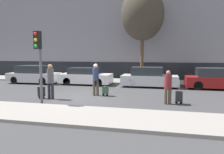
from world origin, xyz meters
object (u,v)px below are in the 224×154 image
object	(u,v)px
parked_car_3	(215,79)
trolley_left	(41,92)
parked_car_1	(85,77)
parked_bicycle	(75,75)
pedestrian_center	(96,77)
pedestrian_right	(168,85)
bare_tree_near_crossing	(143,14)
trolley_center	(105,90)
trolley_right	(179,96)
pedestrian_left	(50,79)
parked_car_2	(149,78)
traffic_light	(39,53)
parked_car_0	(34,75)

from	to	relation	value
parked_car_3	trolley_left	size ratio (longest dim) A/B	3.32
parked_car_1	parked_bicycle	world-z (taller)	parked_car_1
pedestrian_center	pedestrian_right	world-z (taller)	pedestrian_center
pedestrian_center	bare_tree_near_crossing	bearing A→B (deg)	-113.84
trolley_center	bare_tree_near_crossing	size ratio (longest dim) A/B	0.14
trolley_right	bare_tree_near_crossing	distance (m)	9.56
pedestrian_left	pedestrian_center	world-z (taller)	pedestrian_left
parked_car_2	trolley_right	xyz separation A→B (m)	(1.74, -5.21, -0.30)
traffic_light	trolley_center	bearing A→B (deg)	51.13
parked_bicycle	bare_tree_near_crossing	bearing A→B (deg)	-0.58
parked_car_2	pedestrian_center	bearing A→B (deg)	-123.82
trolley_right	parked_car_0	bearing A→B (deg)	154.97
pedestrian_right	parked_car_1	bearing A→B (deg)	-60.05
parked_car_3	bare_tree_near_crossing	bearing A→B (deg)	154.89
parked_car_3	trolley_left	bearing A→B (deg)	-150.29
pedestrian_center	traffic_light	bearing A→B (deg)	51.01
pedestrian_right	parked_bicycle	size ratio (longest dim) A/B	0.91
pedestrian_left	parked_car_1	bearing A→B (deg)	91.23
parked_car_0	parked_car_3	distance (m)	13.72
parked_car_2	trolley_center	xyz separation A→B (m)	(-2.20, -4.03, -0.34)
parked_car_1	pedestrian_right	distance (m)	8.18
parked_car_1	parked_car_3	bearing A→B (deg)	-0.53
pedestrian_right	pedestrian_left	bearing A→B (deg)	-16.40
pedestrian_left	trolley_center	world-z (taller)	pedestrian_left
parked_car_3	pedestrian_center	xyz separation A→B (m)	(-7.18, -4.08, 0.38)
pedestrian_right	bare_tree_near_crossing	size ratio (longest dim) A/B	0.21
parked_car_2	traffic_light	xyz separation A→B (m)	(-4.54, -6.94, 1.76)
trolley_left	traffic_light	bearing A→B (deg)	-60.83
trolley_center	parked_bicycle	world-z (taller)	parked_bicycle
pedestrian_center	parked_car_0	bearing A→B (deg)	-38.35
parked_car_2	parked_bicycle	bearing A→B (deg)	159.93
pedestrian_left	trolley_right	distance (m)	6.54
trolley_left	bare_tree_near_crossing	distance (m)	10.57
pedestrian_right	parked_bicycle	xyz separation A→B (m)	(-7.98, 7.85, -0.41)
parked_car_3	trolley_center	distance (m)	7.76
parked_car_0	trolley_left	world-z (taller)	parked_car_0
parked_car_2	trolley_left	world-z (taller)	parked_car_2
parked_car_3	pedestrian_left	world-z (taller)	pedestrian_left
parked_car_3	bare_tree_near_crossing	distance (m)	7.53
parked_car_0	parked_car_2	distance (m)	9.29
parked_car_1	parked_car_2	distance (m)	4.88
parked_car_3	trolley_right	size ratio (longest dim) A/B	3.40
trolley_center	parked_car_2	bearing A→B (deg)	61.41
parked_car_3	pedestrian_center	size ratio (longest dim) A/B	2.15
pedestrian_left	bare_tree_near_crossing	distance (m)	10.02
parked_car_1	trolley_left	world-z (taller)	parked_car_1
trolley_center	traffic_light	world-z (taller)	traffic_light
trolley_left	pedestrian_right	world-z (taller)	pedestrian_right
pedestrian_left	parked_car_2	bearing A→B (deg)	49.50
traffic_light	pedestrian_center	bearing A→B (deg)	57.70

